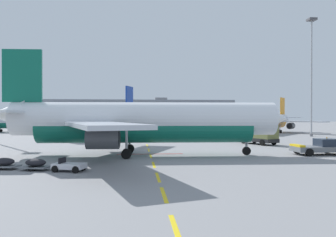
# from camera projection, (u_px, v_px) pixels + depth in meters

# --- Properties ---
(ground) EXTENTS (400.00, 400.00, 0.00)m
(ground) POSITION_uv_depth(u_px,v_px,m) (268.00, 141.00, 60.40)
(ground) COLOR gray
(apron_paint_markings) EXTENTS (8.00, 94.29, 0.01)m
(apron_paint_markings) POSITION_uv_depth(u_px,v_px,m) (147.00, 144.00, 55.32)
(apron_paint_markings) COLOR yellow
(apron_paint_markings) RESTS_ON ground
(airliner_foreground) EXTENTS (34.76, 34.60, 12.20)m
(airliner_foreground) POSITION_uv_depth(u_px,v_px,m) (140.00, 122.00, 38.66)
(airliner_foreground) COLOR white
(airliner_foreground) RESTS_ON ground
(pushback_tug) EXTENTS (6.06, 3.30, 2.08)m
(pushback_tug) POSITION_uv_depth(u_px,v_px,m) (320.00, 147.00, 39.81)
(pushback_tug) COLOR slate
(pushback_tug) RESTS_ON ground
(airliner_mid_left) EXTENTS (23.23, 25.25, 10.06)m
(airliner_mid_left) POSITION_uv_depth(u_px,v_px,m) (271.00, 121.00, 89.99)
(airliner_mid_left) COLOR silver
(airliner_mid_left) RESTS_ON ground
(airliner_far_center) EXTENTS (26.52, 25.91, 9.36)m
(airliner_far_center) POSITION_uv_depth(u_px,v_px,m) (0.00, 122.00, 92.99)
(airliner_far_center) COLOR silver
(airliner_far_center) RESTS_ON ground
(airliner_far_right) EXTENTS (33.25, 34.64, 12.47)m
(airliner_far_right) POSITION_uv_depth(u_px,v_px,m) (107.00, 119.00, 75.20)
(airliner_far_right) COLOR silver
(airliner_far_right) RESTS_ON ground
(fuel_service_truck) EXTENTS (4.80, 7.39, 3.14)m
(fuel_service_truck) POSITION_uv_depth(u_px,v_px,m) (259.00, 134.00, 54.22)
(fuel_service_truck) COLOR black
(fuel_service_truck) RESTS_ON ground
(baggage_train) EXTENTS (8.66, 3.89, 1.14)m
(baggage_train) POSITION_uv_depth(u_px,v_px,m) (36.00, 164.00, 28.35)
(baggage_train) COLOR silver
(baggage_train) RESTS_ON ground
(apron_light_mast_far) EXTENTS (1.80, 1.80, 26.63)m
(apron_light_mast_far) POSITION_uv_depth(u_px,v_px,m) (312.00, 64.00, 75.22)
(apron_light_mast_far) COLOR slate
(apron_light_mast_far) RESTS_ON ground
(terminal_satellite) EXTENTS (96.38, 27.84, 13.70)m
(terminal_satellite) POSITION_uv_depth(u_px,v_px,m) (132.00, 113.00, 164.91)
(terminal_satellite) COLOR gray
(terminal_satellite) RESTS_ON ground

